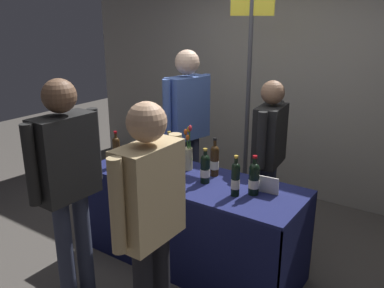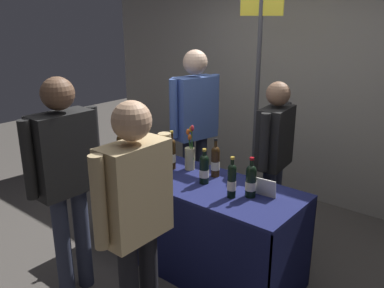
% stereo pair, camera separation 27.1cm
% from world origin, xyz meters
% --- Properties ---
extents(ground_plane, '(12.00, 12.00, 0.00)m').
position_xyz_m(ground_plane, '(0.00, 0.00, 0.00)').
color(ground_plane, '#514C47').
extents(back_partition, '(5.83, 0.12, 2.87)m').
position_xyz_m(back_partition, '(0.00, 1.95, 1.43)').
color(back_partition, '#9E998E').
rests_on(back_partition, ground_plane).
extents(tasting_table, '(1.87, 0.69, 0.80)m').
position_xyz_m(tasting_table, '(0.00, 0.00, 0.55)').
color(tasting_table, '#191E51').
rests_on(tasting_table, ground_plane).
extents(featured_wine_bottle, '(0.07, 0.07, 0.32)m').
position_xyz_m(featured_wine_bottle, '(0.45, -0.09, 0.93)').
color(featured_wine_bottle, black).
rests_on(featured_wine_bottle, tasting_table).
extents(display_bottle_0, '(0.07, 0.07, 0.29)m').
position_xyz_m(display_bottle_0, '(-0.23, -0.10, 0.92)').
color(display_bottle_0, black).
rests_on(display_bottle_0, tasting_table).
extents(display_bottle_1, '(0.07, 0.07, 0.32)m').
position_xyz_m(display_bottle_1, '(-0.72, -0.13, 0.94)').
color(display_bottle_1, '#38230F').
rests_on(display_bottle_1, tasting_table).
extents(display_bottle_2, '(0.08, 0.08, 0.31)m').
position_xyz_m(display_bottle_2, '(0.55, 0.01, 0.93)').
color(display_bottle_2, black).
rests_on(display_bottle_2, tasting_table).
extents(display_bottle_3, '(0.07, 0.07, 0.33)m').
position_xyz_m(display_bottle_3, '(0.12, 0.16, 0.93)').
color(display_bottle_3, '#38230F').
rests_on(display_bottle_3, tasting_table).
extents(display_bottle_4, '(0.08, 0.08, 0.29)m').
position_xyz_m(display_bottle_4, '(0.13, -0.01, 0.92)').
color(display_bottle_4, black).
rests_on(display_bottle_4, tasting_table).
extents(display_bottle_5, '(0.07, 0.07, 0.35)m').
position_xyz_m(display_bottle_5, '(-0.33, -0.15, 0.94)').
color(display_bottle_5, '#38230F').
rests_on(display_bottle_5, tasting_table).
extents(display_bottle_6, '(0.07, 0.07, 0.34)m').
position_xyz_m(display_bottle_6, '(-0.28, 0.06, 0.94)').
color(display_bottle_6, '#38230F').
rests_on(display_bottle_6, tasting_table).
extents(wine_glass_near_vendor, '(0.08, 0.08, 0.14)m').
position_xyz_m(wine_glass_near_vendor, '(-0.56, 0.17, 0.90)').
color(wine_glass_near_vendor, silver).
rests_on(wine_glass_near_vendor, tasting_table).
extents(flower_vase, '(0.09, 0.09, 0.40)m').
position_xyz_m(flower_vase, '(-0.15, 0.15, 0.93)').
color(flower_vase, tan).
rests_on(flower_vase, tasting_table).
extents(brochure_stand, '(0.17, 0.04, 0.14)m').
position_xyz_m(brochure_stand, '(0.64, 0.08, 0.87)').
color(brochure_stand, silver).
rests_on(brochure_stand, tasting_table).
extents(vendor_presenter, '(0.26, 0.58, 1.54)m').
position_xyz_m(vendor_presenter, '(0.35, 0.75, 0.92)').
color(vendor_presenter, '#2D3347').
rests_on(vendor_presenter, ground_plane).
extents(vendor_assistant, '(0.31, 0.60, 1.77)m').
position_xyz_m(vendor_assistant, '(-0.54, 0.71, 1.08)').
color(vendor_assistant, '#2D3347').
rests_on(vendor_assistant, ground_plane).
extents(taster_foreground_right, '(0.23, 0.60, 1.65)m').
position_xyz_m(taster_foreground_right, '(0.35, -0.94, 0.99)').
color(taster_foreground_right, black).
rests_on(taster_foreground_right, ground_plane).
extents(taster_foreground_left, '(0.23, 0.61, 1.69)m').
position_xyz_m(taster_foreground_left, '(-0.47, -0.87, 1.02)').
color(taster_foreground_left, '#2D3347').
rests_on(taster_foreground_left, ground_plane).
extents(booth_signpost, '(0.45, 0.04, 2.29)m').
position_xyz_m(booth_signpost, '(-0.06, 1.09, 1.37)').
color(booth_signpost, '#47474C').
rests_on(booth_signpost, ground_plane).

